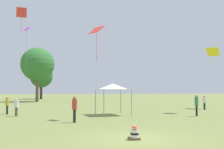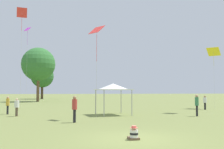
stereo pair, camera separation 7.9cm
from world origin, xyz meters
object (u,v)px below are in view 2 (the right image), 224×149
kite_4 (214,52)px  kite_0 (97,32)px  person_standing_0 (205,101)px  distant_tree_0 (42,76)px  seated_toddler (134,134)px  kite_7 (22,16)px  person_standing_5 (197,103)px  canopy_tent (113,87)px  kite_6 (27,33)px  person_standing_2 (8,104)px  person_standing_3 (17,106)px  person_standing_6 (75,107)px  distant_tree_1 (38,64)px

kite_4 → kite_0: bearing=120.8°
person_standing_0 → distant_tree_0: size_ratio=0.18×
seated_toddler → kite_7: (-7.31, 13.90, 8.96)m
distant_tree_0 → kite_7: bearing=-87.1°
distant_tree_0 → kite_0: bearing=-79.8°
person_standing_5 → canopy_tent: canopy_tent is taller
person_standing_0 → kite_6: (-20.80, 8.00, 8.90)m
kite_0 → kite_7: kite_7 is taller
kite_7 → distant_tree_0: 43.67m
person_standing_2 → person_standing_5: (16.26, -4.54, 0.14)m
seated_toddler → person_standing_0: (12.45, 16.24, 0.68)m
kite_6 → kite_7: size_ratio=1.06×
seated_toddler → person_standing_5: person_standing_5 is taller
person_standing_3 → kite_0: bearing=130.5°
person_standing_6 → kite_4: kite_4 is taller
person_standing_3 → canopy_tent: (8.29, -0.18, 1.61)m
kite_6 → seated_toddler: bearing=14.0°
person_standing_5 → kite_0: kite_0 is taller
person_standing_2 → canopy_tent: canopy_tent is taller
kite_0 → distant_tree_1: bearing=-160.2°
canopy_tent → kite_0: size_ratio=0.45×
kite_0 → kite_4: size_ratio=0.98×
person_standing_6 → kite_6: (-5.88, 17.57, 8.75)m
seated_toddler → person_standing_3: 13.91m
canopy_tent → kite_0: (-1.82, -2.99, 4.28)m
seated_toddler → person_standing_6: bearing=108.5°
person_standing_5 → distant_tree_0: bearing=-94.8°
person_standing_3 → distant_tree_1: distant_tree_1 is taller
person_standing_5 → distant_tree_1: (-16.64, 31.97, 6.16)m
person_standing_5 → kite_4: size_ratio=0.25×
person_standing_5 → kite_7: bearing=-41.5°
kite_6 → distant_tree_1: bearing=176.4°
person_standing_3 → person_standing_6: size_ratio=0.84×
kite_0 → person_standing_0: bearing=125.6°
person_standing_0 → seated_toddler: bearing=-145.8°
seated_toddler → kite_6: (-8.35, 24.24, 9.58)m
person_standing_6 → kite_7: (-4.84, 7.22, 8.13)m
person_standing_6 → distant_tree_1: bearing=170.8°
kite_6 → kite_7: bearing=0.7°
person_standing_2 → kite_4: bearing=-151.6°
seated_toddler → person_standing_6: person_standing_6 is taller
person_standing_2 → person_standing_6: size_ratio=0.90×
seated_toddler → person_standing_2: 16.23m
kite_4 → kite_7: bearing=100.4°
person_standing_5 → kite_4: bearing=-153.0°
person_standing_3 → canopy_tent: 8.44m
person_standing_0 → distant_tree_0: (-21.99, 41.14, 4.83)m
canopy_tent → person_standing_3: bearing=178.8°
person_standing_2 → distant_tree_1: 28.14m
seated_toddler → distant_tree_1: 42.80m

